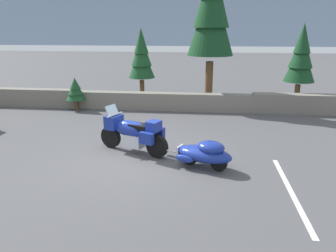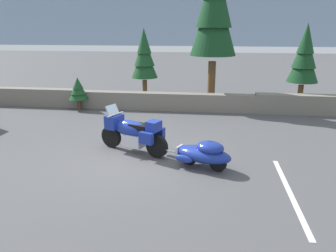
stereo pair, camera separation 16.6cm
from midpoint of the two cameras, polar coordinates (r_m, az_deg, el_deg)
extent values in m
plane|color=#4C4C4F|center=(9.33, -5.51, -5.57)|extent=(80.00, 80.00, 0.00)
cube|color=slate|center=(14.56, -0.63, 4.29)|extent=(8.00, 0.51, 0.76)
cube|color=#7F93AD|center=(104.23, 6.70, 19.18)|extent=(240.00, 80.00, 16.00)
cylinder|color=black|center=(10.17, -9.33, -1.82)|extent=(0.66, 0.39, 0.66)
cylinder|color=black|center=(9.25, -1.43, -3.52)|extent=(0.66, 0.39, 0.66)
cube|color=silver|center=(9.64, -5.34, -2.41)|extent=(0.73, 0.64, 0.36)
ellipsoid|color=navy|center=(9.59, -5.88, -0.45)|extent=(1.28, 0.88, 0.48)
cube|color=navy|center=(9.93, -8.80, 0.76)|extent=(0.54, 0.62, 0.40)
cube|color=#9EB7C6|center=(9.88, -9.11, 2.64)|extent=(0.35, 0.48, 0.34)
cube|color=black|center=(9.40, -4.42, -0.14)|extent=(0.66, 0.55, 0.16)
cube|color=navy|center=(9.11, -1.99, 0.01)|extent=(0.45, 0.49, 0.28)
cube|color=navy|center=(8.99, -3.27, -2.13)|extent=(0.43, 0.31, 0.32)
cube|color=navy|center=(9.46, -1.25, -1.11)|extent=(0.43, 0.31, 0.32)
cylinder|color=silver|center=(9.84, -8.64, 2.01)|extent=(0.31, 0.66, 0.04)
cylinder|color=silver|center=(10.06, -9.18, -0.52)|extent=(0.26, 0.16, 0.54)
cylinder|color=black|center=(8.82, 4.23, -5.36)|extent=(0.44, 0.27, 0.44)
cylinder|color=black|center=(8.52, 9.22, -6.38)|extent=(0.44, 0.27, 0.44)
ellipsoid|color=navy|center=(8.60, 6.71, -4.88)|extent=(1.65, 1.22, 0.40)
ellipsoid|color=navy|center=(8.46, 7.88, -3.71)|extent=(0.88, 0.80, 0.32)
cube|color=silver|center=(8.90, 2.53, -4.16)|extent=(0.18, 0.32, 0.24)
ellipsoid|color=navy|center=(8.53, 3.27, -5.69)|extent=(0.53, 0.33, 0.20)
ellipsoid|color=navy|center=(9.07, 5.14, -4.34)|extent=(0.53, 0.33, 0.20)
cylinder|color=silver|center=(9.11, 0.35, -4.25)|extent=(0.66, 0.32, 0.05)
cylinder|color=brown|center=(15.27, 7.84, 7.18)|extent=(0.34, 0.34, 2.05)
cone|color=#143D1E|center=(15.06, 8.30, 18.16)|extent=(2.02, 2.02, 3.24)
cylinder|color=brown|center=(16.52, -3.73, 6.19)|extent=(0.23, 0.23, 1.01)
cone|color=#194723|center=(16.31, -3.83, 11.16)|extent=(1.28, 1.28, 1.60)
cone|color=#194723|center=(16.27, -3.86, 12.84)|extent=(0.99, 0.99, 1.40)
cone|color=#194723|center=(16.25, -3.90, 14.54)|extent=(0.71, 0.71, 1.20)
cylinder|color=brown|center=(15.89, 22.14, 4.68)|extent=(0.23, 0.23, 1.07)
cone|color=#143D1E|center=(15.68, 22.76, 10.12)|extent=(1.33, 1.33, 1.69)
cone|color=#143D1E|center=(15.64, 22.97, 11.97)|extent=(1.03, 1.03, 1.48)
cone|color=#143D1E|center=(15.61, 23.19, 13.83)|extent=(0.73, 0.73, 1.27)
cylinder|color=brown|center=(15.17, -14.80, 3.56)|extent=(0.16, 0.16, 0.41)
cone|color=#194723|center=(15.05, -14.96, 5.73)|extent=(0.85, 0.85, 0.65)
cone|color=#194723|center=(15.02, -15.02, 6.46)|extent=(0.66, 0.66, 0.57)
cone|color=#194723|center=(14.99, -15.08, 7.20)|extent=(0.47, 0.47, 0.49)
cube|color=silver|center=(7.99, 20.89, -10.67)|extent=(0.12, 3.60, 0.01)
camera|label=1|loc=(0.08, -89.49, 0.15)|focal=35.20mm
camera|label=2|loc=(0.08, 90.51, -0.15)|focal=35.20mm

